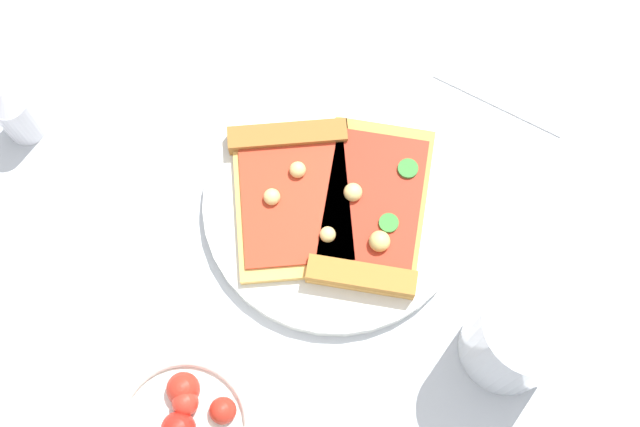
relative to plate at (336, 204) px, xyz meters
The scene contains 7 objects.
ground_plane 0.02m from the plate, 57.61° to the right, with size 2.40×2.40×0.00m, color silver.
plate is the anchor object (origin of this frame).
pizza_slice_near 0.04m from the plate, ahead, with size 0.13×0.17×0.02m.
pizza_slice_far 0.04m from the plate, 161.72° to the right, with size 0.16×0.17×0.02m.
soda_glass 0.19m from the plate, 11.57° to the right, with size 0.08×0.08×0.11m.
paper_napkin 0.24m from the plate, 71.65° to the left, with size 0.13×0.15×0.00m, color white.
pepper_shaker 0.28m from the plate, 164.95° to the right, with size 0.03×0.03×0.07m.
Camera 1 is at (0.10, -0.20, 0.72)m, focal length 49.32 mm.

